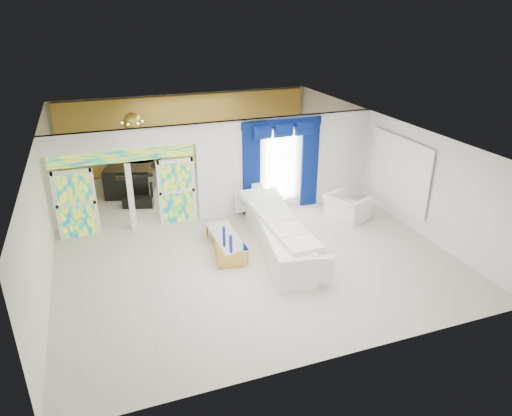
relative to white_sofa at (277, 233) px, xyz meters
name	(u,v)px	position (x,y,z in m)	size (l,w,h in m)	color
floor	(233,228)	(-0.77, 1.57, -0.43)	(12.00, 12.00, 0.00)	#B7AF9E
dividing_wall	(287,163)	(1.38, 2.57, 1.07)	(5.70, 0.18, 3.00)	white
dividing_header	(121,140)	(-3.62, 2.57, 2.30)	(4.30, 0.18, 0.55)	white
stained_panel_left	(76,204)	(-5.04, 2.57, 0.57)	(0.95, 0.04, 2.00)	#994C3F
stained_panel_right	(177,191)	(-2.19, 2.57, 0.57)	(0.95, 0.04, 2.00)	#994C3F
stained_transom	(123,156)	(-3.62, 2.57, 1.82)	(4.00, 0.05, 0.35)	#994C3F
window_pane	(281,166)	(1.13, 2.47, 1.02)	(1.00, 0.02, 2.30)	white
blue_drape_left	(251,171)	(0.13, 2.44, 0.97)	(0.55, 0.10, 2.80)	#030943
blue_drape_right	(310,164)	(2.13, 2.44, 0.97)	(0.55, 0.10, 2.80)	#030943
blue_pelmet	(282,123)	(1.13, 2.44, 2.39)	(2.60, 0.12, 0.25)	#030943
wall_mirror	(399,171)	(4.17, 0.57, 1.12)	(0.04, 2.70, 1.90)	white
gold_curtains	(188,132)	(-0.77, 7.47, 1.07)	(9.70, 0.12, 2.90)	gold
white_sofa	(277,233)	(0.00, 0.00, 0.00)	(0.96, 4.50, 0.86)	white
coffee_table	(226,243)	(-1.35, 0.30, -0.21)	(0.65, 1.94, 0.43)	gold
console_table	(266,207)	(0.56, 2.25, -0.21)	(1.29, 0.41, 0.43)	white
table_lamp	(257,193)	(0.26, 2.25, 0.29)	(0.36, 0.36, 0.58)	silver
armchair	(347,207)	(2.75, 1.00, -0.04)	(1.19, 1.04, 0.78)	white
grand_piano	(132,177)	(-3.22, 5.76, 0.08)	(1.53, 2.01, 1.01)	black
piano_bench	(138,202)	(-3.22, 4.16, -0.27)	(0.98, 0.38, 0.33)	black
tv_console	(72,196)	(-5.22, 4.85, -0.04)	(0.54, 0.49, 0.79)	tan
chandelier	(132,122)	(-3.07, 4.97, 2.22)	(0.60, 0.60, 0.60)	gold
decanters	(228,238)	(-1.37, 0.00, 0.11)	(0.19, 0.54, 0.27)	navy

